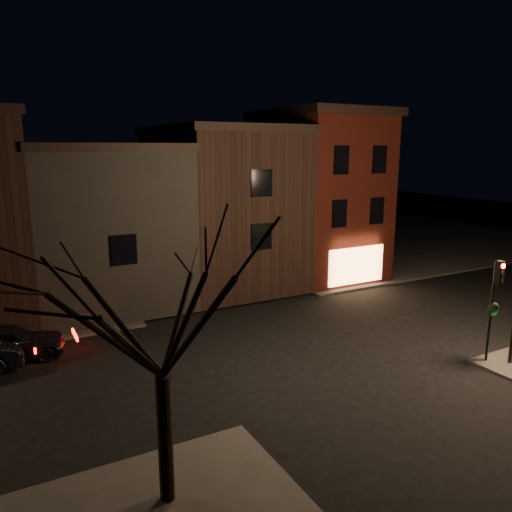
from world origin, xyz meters
The scene contains 8 objects.
ground centered at (0.00, 0.00, 0.00)m, with size 120.00×120.00×0.00m, color black.
sidewalk_far_right centered at (20.00, 20.00, 0.06)m, with size 30.00×30.00×0.12m, color #2D2B28.
corner_building centered at (8.00, 9.47, 5.40)m, with size 6.50×8.50×10.50m.
row_building_a centered at (1.50, 10.50, 4.83)m, with size 7.30×10.30×9.40m.
row_building_b centered at (-5.75, 10.50, 4.33)m, with size 7.80×10.30×8.40m.
traffic_signal centered at (5.60, -5.51, 2.81)m, with size 0.58×0.38×4.05m.
bare_tree_left centered at (-8.00, -7.00, 5.43)m, with size 5.60×5.60×7.50m.
parked_car_a centered at (-10.96, 3.88, 0.74)m, with size 1.75×4.35×1.48m, color black.
Camera 1 is at (-11.12, -17.16, 8.33)m, focal length 35.00 mm.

